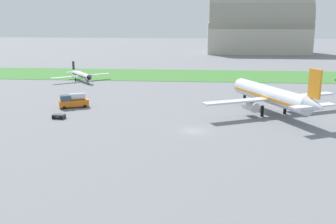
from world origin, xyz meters
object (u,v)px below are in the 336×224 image
object	(u,v)px
baggage_cart_midfield	(59,116)
airplane_midfield_jet	(272,96)
fuel_truck_near_gate	(73,101)
airplane_taxiing_turboprop	(81,75)

from	to	relation	value
baggage_cart_midfield	airplane_midfield_jet	bearing A→B (deg)	14.78
airplane_midfield_jet	fuel_truck_near_gate	size ratio (longest dim) A/B	4.26
airplane_taxiing_turboprop	baggage_cart_midfield	bearing A→B (deg)	-26.52
airplane_taxiing_turboprop	airplane_midfield_jet	size ratio (longest dim) A/B	0.54
airplane_midfield_jet	fuel_truck_near_gate	bearing A→B (deg)	60.62
airplane_midfield_jet	fuel_truck_near_gate	xyz separation A→B (m)	(-43.88, 2.57, -2.45)
airplane_taxiing_turboprop	fuel_truck_near_gate	world-z (taller)	airplane_taxiing_turboprop
airplane_midfield_jet	baggage_cart_midfield	size ratio (longest dim) A/B	11.64
fuel_truck_near_gate	baggage_cart_midfield	size ratio (longest dim) A/B	2.73
fuel_truck_near_gate	airplane_taxiing_turboprop	bearing A→B (deg)	-100.66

